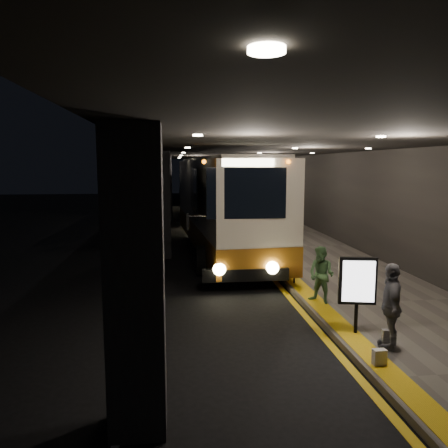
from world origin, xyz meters
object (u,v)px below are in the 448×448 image
bag_polka (389,338)px  stanchion_post (294,267)px  passenger_waiting_green (321,275)px  coach_second (199,194)px  passenger_waiting_grey (391,306)px  coach_main (222,209)px  passenger_boarding (280,242)px  info_sign (358,282)px  coach_third (192,182)px  bag_plain (379,357)px

bag_polka → stanchion_post: (-0.64, 4.85, 0.36)m
passenger_waiting_green → bag_polka: bearing=-32.7°
bag_polka → stanchion_post: bearing=97.6°
coach_second → passenger_waiting_grey: (2.50, -24.56, -0.66)m
coach_main → passenger_waiting_green: size_ratio=8.52×
passenger_waiting_green → stanchion_post: (-0.19, 1.95, -0.24)m
passenger_boarding → info_sign: passenger_boarding is taller
passenger_boarding → coach_third: bearing=-6.9°
passenger_boarding → info_sign: size_ratio=1.08×
passenger_waiting_grey → bag_polka: bearing=175.9°
coach_third → passenger_waiting_green: size_ratio=8.39×
bag_plain → info_sign: info_sign is taller
coach_second → passenger_waiting_grey: coach_second is taller
passenger_waiting_grey → passenger_boarding: bearing=-156.0°
passenger_boarding → info_sign: 6.44m
passenger_waiting_green → passenger_boarding: bearing=139.7°
passenger_boarding → stanchion_post: (-0.09, -2.30, -0.39)m
bag_plain → coach_third: bearing=92.6°
info_sign → stanchion_post: info_sign is taller
info_sign → passenger_boarding: bearing=102.4°
passenger_waiting_grey → bag_plain: 1.17m
coach_third → passenger_waiting_green: (1.95, -36.08, -1.02)m
passenger_waiting_green → info_sign: 2.22m
coach_third → info_sign: 38.33m
passenger_boarding → passenger_waiting_grey: bearing=173.8°
coach_second → bag_plain: (1.94, -25.28, -1.39)m
passenger_waiting_green → bag_polka: size_ratio=4.51×
passenger_waiting_grey → stanchion_post: bearing=-153.1°
info_sign → coach_main: bearing=111.6°
coach_third → passenger_boarding: coach_third is taller
passenger_boarding → bag_polka: (0.55, -7.15, -0.75)m
passenger_waiting_green → coach_third: bearing=141.5°
coach_third → passenger_waiting_grey: bearing=-86.2°
stanchion_post → coach_third: bearing=93.0°
coach_third → coach_main: bearing=-89.4°
passenger_boarding → stanchion_post: passenger_boarding is taller
passenger_boarding → bag_polka: bearing=174.2°
coach_main → passenger_boarding: 4.05m
coach_third → passenger_waiting_grey: (2.36, -39.08, -0.91)m
bag_plain → coach_main: bearing=98.2°
coach_second → stanchion_post: 19.72m
bag_polka → bag_plain: size_ratio=1.11×
passenger_boarding → passenger_waiting_green: bearing=171.1°
bag_polka → coach_second: bearing=95.9°
coach_second → coach_third: size_ratio=0.88×
coach_third → passenger_boarding: 31.90m
coach_third → passenger_waiting_grey: 39.16m
coach_second → coach_third: coach_third is taller
info_sign → stanchion_post: (-0.24, 4.14, -0.63)m
coach_second → passenger_boarding: (2.00, -17.31, -0.62)m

